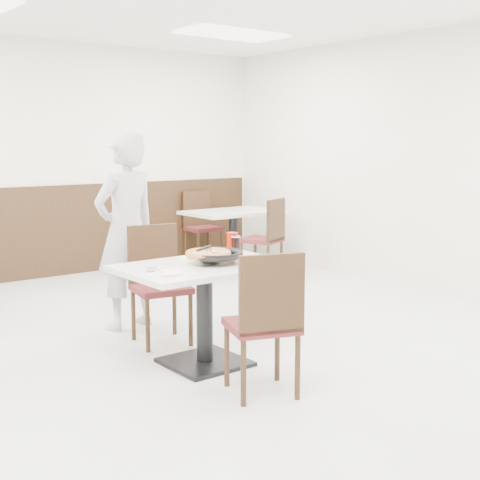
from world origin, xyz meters
TOP-DOWN VIEW (x-y plane):
  - floor at (0.00, 0.00)m, footprint 7.00×7.00m
  - wall_back at (0.00, 3.50)m, footprint 6.00×0.04m
  - wall_right at (3.00, 0.00)m, footprint 0.04×7.00m
  - wainscot_back at (0.00, 3.48)m, footprint 5.90×0.03m
  - fluo_panel_d at (1.50, 1.80)m, footprint 1.20×0.60m
  - main_table at (-0.35, -0.29)m, footprint 1.26×0.89m
  - chair_near at (-0.39, -0.98)m, footprint 0.54×0.54m
  - chair_far at (-0.33, 0.35)m, footprint 0.49×0.49m
  - trivet at (-0.27, -0.26)m, footprint 0.14×0.14m
  - pizza_pan at (-0.27, -0.31)m, footprint 0.37×0.37m
  - pizza at (-0.32, -0.30)m, footprint 0.33×0.33m
  - pizza_server at (-0.29, -0.32)m, footprint 0.08×0.10m
  - napkin at (-0.80, -0.42)m, footprint 0.15×0.15m
  - side_plate at (-0.75, -0.45)m, footprint 0.19×0.19m
  - fork at (-0.78, -0.37)m, footprint 0.07×0.18m
  - cola_glass at (0.10, -0.08)m, footprint 0.07×0.07m
  - red_cup at (0.12, -0.01)m, footprint 0.09×0.09m
  - diner_person at (-0.32, 0.93)m, footprint 0.68×0.51m
  - bg_table_right at (2.07, 2.53)m, footprint 1.24×0.86m
  - bg_chair_right_near at (2.03, 1.91)m, footprint 0.55×0.55m
  - bg_chair_right_far at (2.07, 3.19)m, footprint 0.46×0.46m

SIDE VIEW (x-z plane):
  - floor at x=0.00m, z-range 0.00..0.00m
  - main_table at x=-0.35m, z-range 0.00..0.75m
  - bg_table_right at x=2.07m, z-range 0.00..0.75m
  - chair_near at x=-0.39m, z-range 0.00..0.95m
  - chair_far at x=-0.33m, z-range 0.00..0.95m
  - bg_chair_right_near at x=2.03m, z-range 0.00..0.95m
  - bg_chair_right_far at x=2.07m, z-range 0.00..0.95m
  - wainscot_back at x=0.00m, z-range 0.00..1.10m
  - napkin at x=-0.80m, z-range 0.75..0.75m
  - side_plate at x=-0.75m, z-range 0.75..0.77m
  - trivet at x=-0.27m, z-range 0.75..0.79m
  - fork at x=-0.78m, z-range 0.77..0.77m
  - pizza_pan at x=-0.27m, z-range 0.79..0.80m
  - pizza at x=-0.32m, z-range 0.80..0.82m
  - cola_glass at x=0.10m, z-range 0.75..0.88m
  - red_cup at x=0.12m, z-range 0.75..0.91m
  - pizza_server at x=-0.29m, z-range 0.84..0.84m
  - diner_person at x=-0.32m, z-range 0.00..1.71m
  - wall_back at x=0.00m, z-range 0.00..2.80m
  - wall_right at x=3.00m, z-range 0.00..2.80m
  - fluo_panel_d at x=1.50m, z-range 2.77..2.79m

